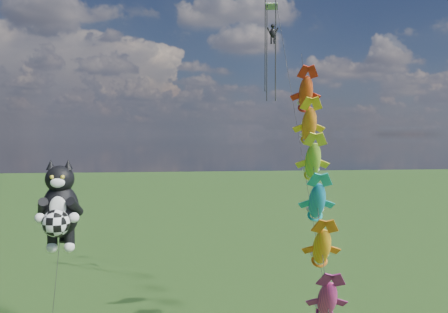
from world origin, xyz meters
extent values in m
cylinder|color=black|center=(-4.47, 6.94, 3.55)|extent=(0.30, 2.74, 6.80)
ellipsoid|color=black|center=(-4.33, 8.58, 8.45)|extent=(2.22, 1.87, 3.02)
ellipsoid|color=black|center=(-4.33, 8.48, 10.24)|extent=(1.72, 1.59, 1.53)
cone|color=black|center=(-4.80, 8.48, 11.05)|extent=(0.57, 0.57, 0.57)
cone|color=black|center=(-3.86, 8.48, 11.05)|extent=(0.57, 0.57, 0.57)
ellipsoid|color=white|center=(-4.33, 7.87, 10.10)|extent=(0.82, 0.46, 0.55)
ellipsoid|color=white|center=(-4.33, 7.87, 8.73)|extent=(0.97, 0.44, 1.24)
sphere|color=gold|center=(-4.62, 7.80, 10.41)|extent=(0.23, 0.23, 0.23)
sphere|color=gold|center=(-4.05, 7.80, 10.41)|extent=(0.23, 0.23, 0.23)
sphere|color=white|center=(-5.23, 7.59, 8.22)|extent=(0.57, 0.57, 0.57)
sphere|color=white|center=(-3.44, 7.59, 8.22)|extent=(0.57, 0.57, 0.57)
sphere|color=white|center=(-4.80, 8.44, 6.42)|extent=(0.60, 0.60, 0.60)
sphere|color=white|center=(-3.86, 8.44, 6.42)|extent=(0.60, 0.60, 0.60)
sphere|color=white|center=(-4.33, 7.30, 7.98)|extent=(1.48, 1.48, 1.48)
cylinder|color=black|center=(9.37, 5.04, 9.16)|extent=(2.68, 15.62, 18.05)
ellipsoid|color=#D83377|center=(8.79, 1.61, 5.20)|extent=(1.26, 2.48, 2.53)
ellipsoid|color=yellow|center=(9.09, 3.36, 7.22)|extent=(1.26, 2.48, 2.53)
ellipsoid|color=blue|center=(9.38, 5.11, 9.24)|extent=(1.26, 2.48, 2.53)
ellipsoid|color=green|center=(9.68, 6.85, 11.26)|extent=(1.26, 2.48, 2.53)
ellipsoid|color=red|center=(9.98, 8.60, 13.28)|extent=(1.26, 2.48, 2.53)
ellipsoid|color=orange|center=(10.27, 10.34, 15.30)|extent=(1.26, 2.48, 2.53)
cylinder|color=black|center=(10.32, 12.32, 13.02)|extent=(0.16, 17.09, 25.76)
cylinder|color=black|center=(9.24, 17.78, 20.19)|extent=(0.08, 0.08, 8.73)
cylinder|color=black|center=(10.03, 17.78, 20.19)|extent=(0.08, 0.08, 8.73)
cube|color=#3385D9|center=(10.39, 20.85, 23.33)|extent=(1.10, 0.64, 0.56)
cylinder|color=black|center=(10.02, 20.85, 19.32)|extent=(0.08, 0.08, 8.03)
cylinder|color=black|center=(10.75, 20.85, 19.32)|extent=(0.08, 0.08, 8.03)
camera|label=1|loc=(1.33, -20.09, 12.73)|focal=40.00mm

